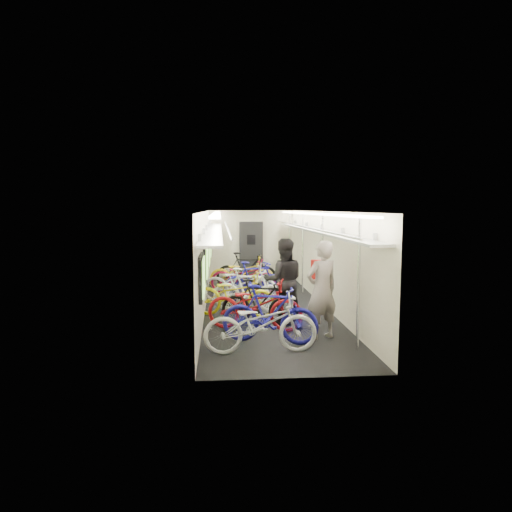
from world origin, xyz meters
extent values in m
plane|color=black|center=(0.00, 0.00, 0.00)|extent=(10.00, 10.00, 0.00)
plane|color=white|center=(0.00, 0.00, 2.40)|extent=(10.00, 10.00, 0.00)
plane|color=beige|center=(-1.50, 0.00, 1.20)|extent=(0.00, 10.00, 10.00)
plane|color=beige|center=(1.50, 0.00, 1.20)|extent=(0.00, 10.00, 10.00)
plane|color=beige|center=(0.00, 5.00, 1.20)|extent=(3.00, 0.00, 3.00)
plane|color=beige|center=(0.00, -5.00, 1.20)|extent=(3.00, 0.00, 3.00)
cube|color=black|center=(-1.46, -3.20, 1.25)|extent=(0.06, 1.10, 0.80)
cube|color=#7DBD52|center=(-1.42, -3.20, 1.25)|extent=(0.02, 0.96, 0.66)
cube|color=black|center=(-1.46, -1.00, 1.25)|extent=(0.06, 1.10, 0.80)
cube|color=#7DBD52|center=(-1.42, -1.00, 1.25)|extent=(0.02, 0.96, 0.66)
cube|color=black|center=(-1.46, 1.20, 1.25)|extent=(0.06, 1.10, 0.80)
cube|color=#7DBD52|center=(-1.42, 1.20, 1.25)|extent=(0.02, 0.96, 0.66)
cube|color=black|center=(-1.46, 3.40, 1.25)|extent=(0.06, 1.10, 0.80)
cube|color=#7DBD52|center=(-1.42, 3.40, 1.25)|extent=(0.02, 0.96, 0.66)
cube|color=yellow|center=(-1.45, -2.10, 1.30)|extent=(0.02, 0.22, 0.30)
cube|color=yellow|center=(-1.45, 0.10, 1.30)|extent=(0.02, 0.22, 0.30)
cube|color=yellow|center=(-1.45, 2.30, 1.30)|extent=(0.02, 0.22, 0.30)
cube|color=black|center=(0.00, 4.94, 1.00)|extent=(0.85, 0.08, 2.00)
cube|color=#999BA0|center=(-1.28, 0.00, 1.92)|extent=(0.40, 9.70, 0.05)
cube|color=#999BA0|center=(1.28, 0.00, 1.92)|extent=(0.40, 9.70, 0.05)
cylinder|color=silver|center=(-0.95, 0.00, 2.02)|extent=(0.04, 9.70, 0.04)
cylinder|color=silver|center=(0.95, 0.00, 2.02)|extent=(0.04, 9.70, 0.04)
cube|color=white|center=(-1.20, 0.00, 2.34)|extent=(0.18, 9.60, 0.04)
cube|color=white|center=(1.20, 0.00, 2.34)|extent=(0.18, 9.60, 0.04)
cylinder|color=silver|center=(1.25, -3.80, 1.20)|extent=(0.05, 0.05, 2.38)
cylinder|color=silver|center=(1.25, -1.00, 1.20)|extent=(0.05, 0.05, 2.38)
cylinder|color=silver|center=(1.25, 1.50, 1.20)|extent=(0.05, 0.05, 2.38)
cylinder|color=silver|center=(1.25, 4.00, 1.20)|extent=(0.05, 0.05, 2.38)
imported|color=silver|center=(-0.44, -3.81, 0.51)|extent=(1.98, 0.77, 1.02)
imported|color=navy|center=(-0.23, -3.24, 0.54)|extent=(1.88, 1.04, 1.09)
imported|color=maroon|center=(-0.43, -2.29, 0.52)|extent=(2.09, 1.22, 1.04)
imported|color=black|center=(-0.30, -2.00, 0.50)|extent=(1.73, 0.92, 1.00)
imported|color=yellow|center=(-0.81, -1.09, 0.51)|extent=(2.05, 1.25, 1.02)
imported|color=white|center=(-0.45, -0.60, 0.53)|extent=(1.82, 0.98, 1.05)
imported|color=#B3B2B7|center=(-0.60, 0.45, 0.52)|extent=(2.08, 1.11, 1.04)
imported|color=navy|center=(-0.20, 0.81, 0.53)|extent=(1.82, 0.95, 1.05)
imported|color=maroon|center=(-0.47, 1.59, 0.51)|extent=(2.06, 1.24, 1.02)
imported|color=black|center=(-0.32, 2.49, 0.57)|extent=(1.95, 0.88, 1.13)
imported|color=gold|center=(-0.47, 2.27, 0.52)|extent=(1.99, 0.73, 1.03)
imported|color=gray|center=(0.79, -3.00, 0.94)|extent=(0.81, 0.69, 1.87)
imported|color=black|center=(0.24, -1.71, 0.92)|extent=(0.93, 0.74, 1.83)
cube|color=#B51712|center=(0.79, -2.64, 1.28)|extent=(0.29, 0.21, 0.38)
camera|label=1|loc=(-1.13, -11.39, 2.48)|focal=32.00mm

